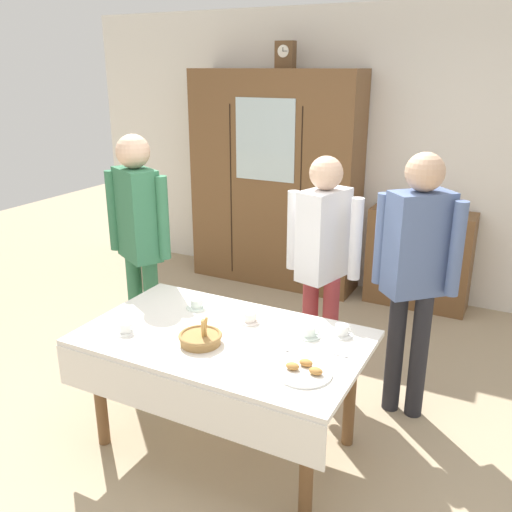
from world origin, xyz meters
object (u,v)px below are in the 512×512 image
(tea_cup_back_edge, at_px, (197,304))
(pastry_plate, at_px, (304,371))
(mantel_clock, at_px, (285,54))
(bookshelf_low, at_px, (419,259))
(dining_table, at_px, (221,354))
(bread_basket, at_px, (201,338))
(person_behind_table_left, at_px, (323,252))
(spoon_near_left, at_px, (340,355))
(person_behind_table_right, at_px, (139,230))
(tea_cup_mid_left, at_px, (126,328))
(person_beside_shelf, at_px, (416,262))
(spoon_near_right, at_px, (283,349))
(book_stack, at_px, (424,207))
(wall_cabinet, at_px, (275,181))
(tea_cup_mid_right, at_px, (250,318))
(tea_cup_front_edge, at_px, (309,332))
(tea_cup_far_right, at_px, (342,331))

(tea_cup_back_edge, bearing_deg, pastry_plate, -24.49)
(mantel_clock, bearing_deg, bookshelf_low, 2.13)
(pastry_plate, bearing_deg, dining_table, 166.53)
(bread_basket, bearing_deg, person_behind_table_left, 73.88)
(spoon_near_left, relative_size, person_behind_table_right, 0.07)
(spoon_near_left, bearing_deg, bookshelf_low, 92.01)
(dining_table, distance_m, bread_basket, 0.18)
(tea_cup_mid_left, xyz_separation_m, person_beside_shelf, (1.38, 1.04, 0.29))
(dining_table, relative_size, spoon_near_left, 13.34)
(spoon_near_right, distance_m, person_beside_shelf, 1.01)
(book_stack, relative_size, spoon_near_right, 1.68)
(tea_cup_back_edge, distance_m, spoon_near_right, 0.74)
(tea_cup_mid_left, distance_m, person_beside_shelf, 1.75)
(tea_cup_mid_left, distance_m, bread_basket, 0.45)
(wall_cabinet, relative_size, person_beside_shelf, 1.26)
(mantel_clock, height_order, bread_basket, mantel_clock)
(tea_cup_mid_left, distance_m, tea_cup_mid_right, 0.72)
(wall_cabinet, xyz_separation_m, tea_cup_mid_right, (0.95, -2.34, -0.32))
(pastry_plate, xyz_separation_m, spoon_near_right, (-0.19, 0.17, -0.01))
(pastry_plate, distance_m, person_behind_table_right, 1.75)
(wall_cabinet, height_order, book_stack, wall_cabinet)
(bookshelf_low, xyz_separation_m, tea_cup_front_edge, (-0.14, -2.40, 0.29))
(tea_cup_front_edge, xyz_separation_m, bread_basket, (-0.50, -0.35, 0.01))
(tea_cup_mid_left, height_order, spoon_near_left, tea_cup_mid_left)
(person_behind_table_right, bearing_deg, tea_cup_back_edge, -24.31)
(dining_table, xyz_separation_m, bookshelf_low, (0.57, 2.64, -0.16))
(dining_table, relative_size, tea_cup_back_edge, 12.21)
(tea_cup_mid_right, distance_m, spoon_near_left, 0.62)
(dining_table, distance_m, person_beside_shelf, 1.29)
(tea_cup_mid_left, bearing_deg, person_behind_table_right, 122.97)
(mantel_clock, xyz_separation_m, tea_cup_far_right, (1.40, -2.25, -1.51))
(spoon_near_right, distance_m, spoon_near_left, 0.31)
(tea_cup_far_right, bearing_deg, book_stack, 90.48)
(tea_cup_mid_right, distance_m, spoon_near_right, 0.38)
(tea_cup_far_right, bearing_deg, person_behind_table_right, 171.55)
(tea_cup_back_edge, relative_size, spoon_near_left, 1.09)
(wall_cabinet, bearing_deg, mantel_clock, -0.39)
(tea_cup_mid_right, bearing_deg, mantel_clock, 110.15)
(dining_table, relative_size, person_beside_shelf, 0.93)
(bookshelf_low, bearing_deg, person_beside_shelf, -80.67)
(tea_cup_far_right, xyz_separation_m, pastry_plate, (-0.03, -0.47, -0.02))
(tea_cup_far_right, distance_m, pastry_plate, 0.47)
(book_stack, bearing_deg, wall_cabinet, -178.04)
(dining_table, height_order, spoon_near_left, spoon_near_left)
(tea_cup_mid_left, height_order, tea_cup_front_edge, same)
(tea_cup_mid_right, bearing_deg, person_behind_table_right, 163.05)
(tea_cup_front_edge, bearing_deg, book_stack, 86.71)
(bread_basket, relative_size, pastry_plate, 0.86)
(wall_cabinet, relative_size, tea_cup_far_right, 16.45)
(tea_cup_mid_left, height_order, tea_cup_mid_right, same)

